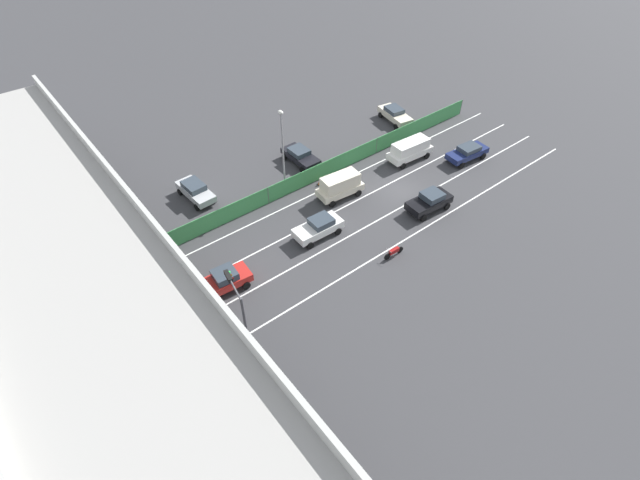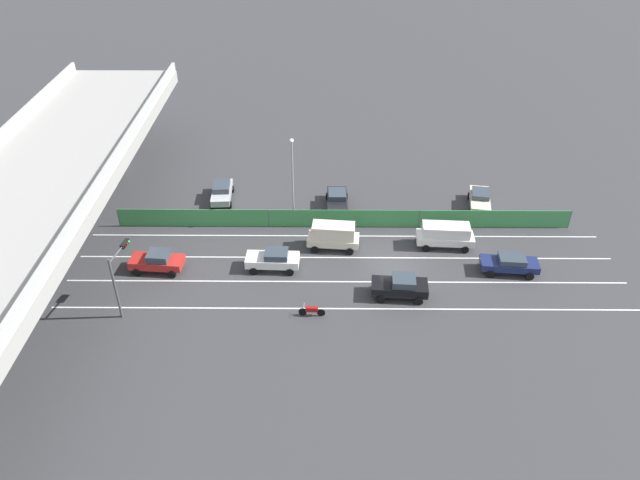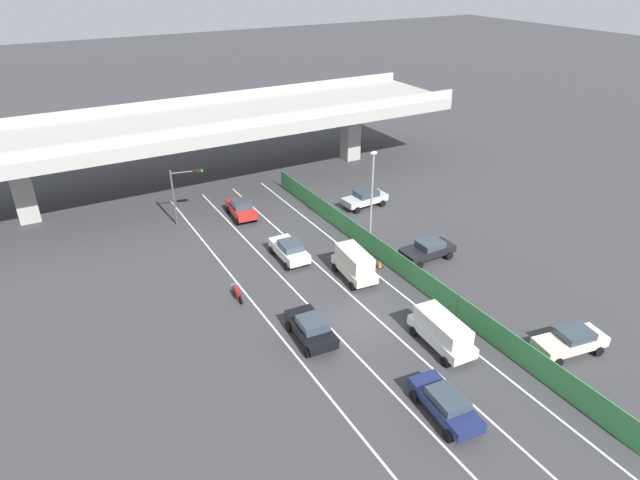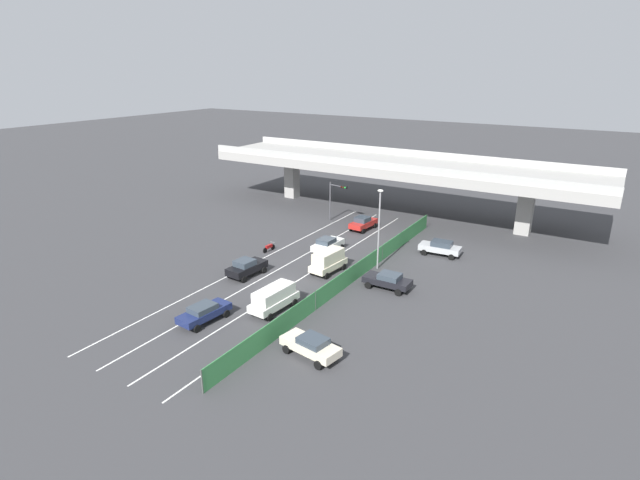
{
  "view_description": "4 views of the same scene",
  "coord_description": "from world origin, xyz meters",
  "px_view_note": "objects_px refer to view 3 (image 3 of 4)",
  "views": [
    {
      "loc": [
        -23.53,
        28.4,
        27.55
      ],
      "look_at": [
        -1.3,
        10.78,
        1.01
      ],
      "focal_mm": 27.08,
      "sensor_mm": 36.0,
      "label": 1
    },
    {
      "loc": [
        -39.14,
        5.79,
        29.47
      ],
      "look_at": [
        0.61,
        6.08,
        2.44
      ],
      "focal_mm": 34.04,
      "sensor_mm": 36.0,
      "label": 2
    },
    {
      "loc": [
        -16.49,
        -24.45,
        21.69
      ],
      "look_at": [
        2.48,
        9.13,
        1.47
      ],
      "focal_mm": 30.84,
      "sensor_mm": 36.0,
      "label": 3
    },
    {
      "loc": [
        26.43,
        -34.51,
        19.58
      ],
      "look_at": [
        0.31,
        7.89,
        2.05
      ],
      "focal_mm": 27.83,
      "sensor_mm": 36.0,
      "label": 4
    }
  ],
  "objects_px": {
    "car_hatchback_white": "(289,250)",
    "traffic_light": "(184,186)",
    "car_van_white": "(442,331)",
    "street_lamp": "(372,192)",
    "parked_sedan_cream": "(571,340)",
    "parked_sedan_dark": "(428,249)",
    "car_sedan_black": "(311,328)",
    "car_van_cream": "(354,263)",
    "motorcycle": "(237,293)",
    "car_sedan_navy": "(446,403)",
    "traffic_cone": "(380,264)",
    "car_sedan_red": "(241,208)",
    "parked_wagon_silver": "(365,198)"
  },
  "relations": [
    {
      "from": "car_hatchback_white",
      "to": "parked_wagon_silver",
      "type": "xyz_separation_m",
      "value": [
        10.94,
        5.68,
        -0.01
      ]
    },
    {
      "from": "car_van_cream",
      "to": "car_van_white",
      "type": "bearing_deg",
      "value": -88.13
    },
    {
      "from": "parked_wagon_silver",
      "to": "street_lamp",
      "type": "height_order",
      "value": "street_lamp"
    },
    {
      "from": "car_sedan_black",
      "to": "motorcycle",
      "type": "relative_size",
      "value": 2.22
    },
    {
      "from": "car_sedan_red",
      "to": "parked_wagon_silver",
      "type": "distance_m",
      "value": 11.79
    },
    {
      "from": "car_sedan_navy",
      "to": "traffic_cone",
      "type": "relative_size",
      "value": 7.91
    },
    {
      "from": "street_lamp",
      "to": "car_sedan_navy",
      "type": "bearing_deg",
      "value": -112.01
    },
    {
      "from": "car_hatchback_white",
      "to": "street_lamp",
      "type": "bearing_deg",
      "value": -11.23
    },
    {
      "from": "traffic_light",
      "to": "car_van_white",
      "type": "bearing_deg",
      "value": -71.49
    },
    {
      "from": "car_van_white",
      "to": "car_sedan_black",
      "type": "bearing_deg",
      "value": 146.27
    },
    {
      "from": "car_sedan_navy",
      "to": "parked_sedan_dark",
      "type": "bearing_deg",
      "value": 53.66
    },
    {
      "from": "car_sedan_red",
      "to": "car_sedan_black",
      "type": "bearing_deg",
      "value": -99.27
    },
    {
      "from": "parked_sedan_dark",
      "to": "car_hatchback_white",
      "type": "bearing_deg",
      "value": 151.35
    },
    {
      "from": "car_sedan_black",
      "to": "car_van_cream",
      "type": "relative_size",
      "value": 0.97
    },
    {
      "from": "car_sedan_navy",
      "to": "parked_sedan_cream",
      "type": "distance_m",
      "value": 10.07
    },
    {
      "from": "car_hatchback_white",
      "to": "car_sedan_black",
      "type": "xyz_separation_m",
      "value": [
        -3.41,
        -9.83,
        0.02
      ]
    },
    {
      "from": "car_sedan_red",
      "to": "car_sedan_navy",
      "type": "relative_size",
      "value": 0.93
    },
    {
      "from": "car_sedan_navy",
      "to": "parked_sedan_dark",
      "type": "distance_m",
      "value": 16.87
    },
    {
      "from": "motorcycle",
      "to": "car_sedan_navy",
      "type": "bearing_deg",
      "value": -71.13
    },
    {
      "from": "car_hatchback_white",
      "to": "traffic_cone",
      "type": "relative_size",
      "value": 7.35
    },
    {
      "from": "parked_wagon_silver",
      "to": "traffic_cone",
      "type": "distance_m",
      "value": 11.56
    },
    {
      "from": "car_sedan_red",
      "to": "car_hatchback_white",
      "type": "bearing_deg",
      "value": -88.17
    },
    {
      "from": "car_van_white",
      "to": "street_lamp",
      "type": "bearing_deg",
      "value": 75.05
    },
    {
      "from": "parked_sedan_dark",
      "to": "traffic_cone",
      "type": "bearing_deg",
      "value": 169.66
    },
    {
      "from": "parked_sedan_cream",
      "to": "car_van_white",
      "type": "bearing_deg",
      "value": 146.26
    },
    {
      "from": "car_van_white",
      "to": "traffic_light",
      "type": "xyz_separation_m",
      "value": [
        -8.29,
        24.76,
        2.47
      ]
    },
    {
      "from": "car_hatchback_white",
      "to": "traffic_light",
      "type": "distance_m",
      "value": 11.92
    },
    {
      "from": "car_van_cream",
      "to": "car_sedan_navy",
      "type": "bearing_deg",
      "value": -103.3
    },
    {
      "from": "car_sedan_navy",
      "to": "street_lamp",
      "type": "xyz_separation_m",
      "value": [
        7.08,
        17.52,
        4.07
      ]
    },
    {
      "from": "car_hatchback_white",
      "to": "car_van_cream",
      "type": "xyz_separation_m",
      "value": [
        2.97,
        -4.83,
        0.36
      ]
    },
    {
      "from": "car_van_white",
      "to": "car_van_cream",
      "type": "bearing_deg",
      "value": 91.87
    },
    {
      "from": "car_sedan_red",
      "to": "motorcycle",
      "type": "xyz_separation_m",
      "value": [
        -5.41,
        -12.44,
        -0.46
      ]
    },
    {
      "from": "parked_wagon_silver",
      "to": "street_lamp",
      "type": "xyz_separation_m",
      "value": [
        -4.21,
        -7.02,
        4.02
      ]
    },
    {
      "from": "car_sedan_red",
      "to": "car_hatchback_white",
      "type": "xyz_separation_m",
      "value": [
        0.3,
        -9.25,
        0.0
      ]
    },
    {
      "from": "car_sedan_red",
      "to": "car_sedan_black",
      "type": "distance_m",
      "value": 19.33
    },
    {
      "from": "car_hatchback_white",
      "to": "traffic_light",
      "type": "bearing_deg",
      "value": 115.59
    },
    {
      "from": "motorcycle",
      "to": "car_sedan_red",
      "type": "bearing_deg",
      "value": 66.5
    },
    {
      "from": "car_sedan_navy",
      "to": "car_sedan_red",
      "type": "bearing_deg",
      "value": 89.9
    },
    {
      "from": "car_sedan_black",
      "to": "car_sedan_red",
      "type": "bearing_deg",
      "value": 80.73
    },
    {
      "from": "car_hatchback_white",
      "to": "parked_sedan_cream",
      "type": "height_order",
      "value": "car_hatchback_white"
    },
    {
      "from": "parked_sedan_cream",
      "to": "traffic_cone",
      "type": "distance_m",
      "value": 14.69
    },
    {
      "from": "parked_sedan_dark",
      "to": "street_lamp",
      "type": "relative_size",
      "value": 0.53
    },
    {
      "from": "motorcycle",
      "to": "parked_sedan_cream",
      "type": "distance_m",
      "value": 21.8
    },
    {
      "from": "car_sedan_red",
      "to": "motorcycle",
      "type": "bearing_deg",
      "value": -113.5
    },
    {
      "from": "car_hatchback_white",
      "to": "parked_sedan_cream",
      "type": "relative_size",
      "value": 0.92
    },
    {
      "from": "car_sedan_red",
      "to": "car_van_white",
      "type": "xyz_separation_m",
      "value": [
        3.57,
        -23.54,
        0.27
      ]
    },
    {
      "from": "car_sedan_navy",
      "to": "car_van_white",
      "type": "bearing_deg",
      "value": 51.55
    },
    {
      "from": "car_hatchback_white",
      "to": "car_van_cream",
      "type": "relative_size",
      "value": 0.97
    },
    {
      "from": "car_hatchback_white",
      "to": "traffic_light",
      "type": "height_order",
      "value": "traffic_light"
    },
    {
      "from": "car_van_white",
      "to": "street_lamp",
      "type": "xyz_separation_m",
      "value": [
        3.46,
        12.96,
        3.74
      ]
    }
  ]
}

